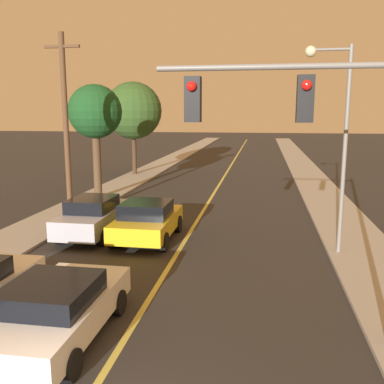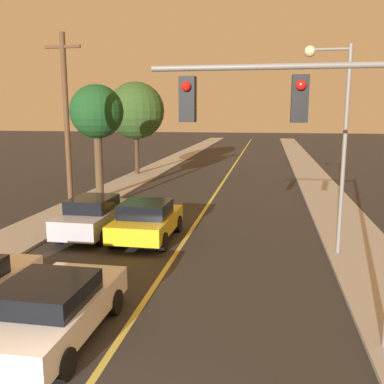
# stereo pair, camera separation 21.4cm
# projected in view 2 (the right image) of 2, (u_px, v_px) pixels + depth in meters

# --- Properties ---
(road_surface) EXTENTS (10.31, 80.00, 0.01)m
(road_surface) POSITION_uv_depth(u_px,v_px,m) (235.00, 164.00, 40.74)
(road_surface) COLOR #2D2B28
(road_surface) RESTS_ON ground
(sidewalk_left) EXTENTS (2.50, 80.00, 0.12)m
(sidewalk_left) POSITION_uv_depth(u_px,v_px,m) (170.00, 162.00, 41.83)
(sidewalk_left) COLOR #9E998E
(sidewalk_left) RESTS_ON ground
(sidewalk_right) EXTENTS (2.50, 80.00, 0.12)m
(sidewalk_right) POSITION_uv_depth(u_px,v_px,m) (304.00, 165.00, 39.63)
(sidewalk_right) COLOR #9E998E
(sidewalk_right) RESTS_ON ground
(car_near_lane_front) EXTENTS (2.08, 4.26, 1.37)m
(car_near_lane_front) POSITION_uv_depth(u_px,v_px,m) (51.00, 308.00, 9.15)
(car_near_lane_front) COLOR white
(car_near_lane_front) RESTS_ON ground
(car_near_lane_second) EXTENTS (2.11, 4.05, 1.52)m
(car_near_lane_second) POSITION_uv_depth(u_px,v_px,m) (147.00, 220.00, 16.35)
(car_near_lane_second) COLOR gold
(car_near_lane_second) RESTS_ON ground
(car_outer_lane_second) EXTENTS (1.90, 4.47, 1.55)m
(car_outer_lane_second) POSITION_uv_depth(u_px,v_px,m) (94.00, 215.00, 17.07)
(car_outer_lane_second) COLOR #A5A8B2
(car_outer_lane_second) RESTS_ON ground
(traffic_signal_mast) EXTENTS (4.97, 0.42, 5.84)m
(traffic_signal_mast) POSITION_uv_depth(u_px,v_px,m) (315.00, 140.00, 8.29)
(traffic_signal_mast) COLOR slate
(traffic_signal_mast) RESTS_ON ground
(streetlamp_right) EXTENTS (1.50, 0.36, 6.85)m
(streetlamp_right) POSITION_uv_depth(u_px,v_px,m) (335.00, 123.00, 13.92)
(streetlamp_right) COLOR slate
(streetlamp_right) RESTS_ON ground
(utility_pole_left) EXTENTS (1.60, 0.24, 8.09)m
(utility_pole_left) POSITION_uv_depth(u_px,v_px,m) (67.00, 124.00, 18.87)
(utility_pole_left) COLOR #513823
(utility_pole_left) RESTS_ON ground
(tree_left_near) EXTENTS (4.34, 4.34, 7.02)m
(tree_left_near) POSITION_uv_depth(u_px,v_px,m) (136.00, 111.00, 32.60)
(tree_left_near) COLOR #3D2B1C
(tree_left_near) RESTS_ON ground
(tree_left_far) EXTENTS (2.92, 2.92, 6.23)m
(tree_left_far) POSITION_uv_depth(u_px,v_px,m) (97.00, 113.00, 23.28)
(tree_left_far) COLOR #4C3823
(tree_left_far) RESTS_ON ground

